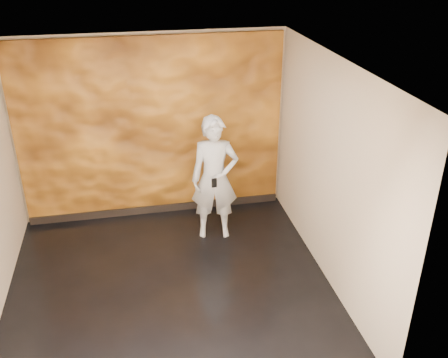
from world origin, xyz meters
TOP-DOWN VIEW (x-y plane):
  - room at (0.00, 0.00)m, footprint 4.02×4.02m
  - feature_wall at (0.00, 1.96)m, footprint 3.90×0.06m
  - baseboard at (0.00, 1.92)m, footprint 3.90×0.04m
  - man at (0.78, 1.12)m, footprint 0.72×0.52m
  - phone at (0.73, 0.87)m, footprint 0.07×0.02m

SIDE VIEW (x-z plane):
  - baseboard at x=0.00m, z-range 0.00..0.12m
  - man at x=0.78m, z-range 0.00..1.82m
  - phone at x=0.73m, z-range 0.90..1.04m
  - feature_wall at x=0.00m, z-range 0.00..2.75m
  - room at x=0.00m, z-range -0.01..2.81m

